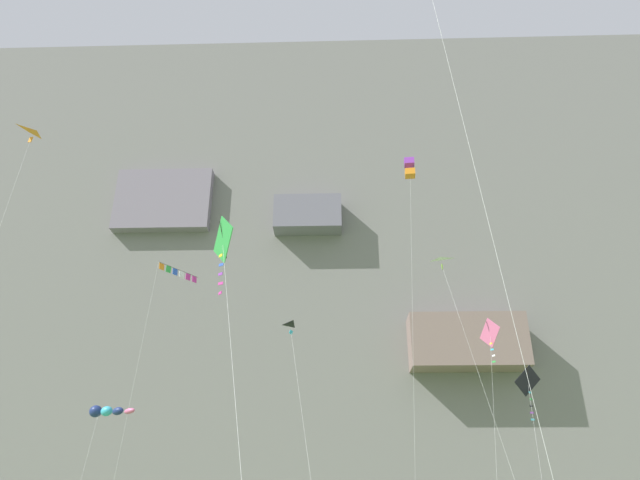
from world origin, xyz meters
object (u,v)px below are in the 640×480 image
kite_windsock_front_field (106,411)px  kite_diamond_high_center (490,336)px  kite_box_far_right (410,169)px  kite_banner_mid_center (176,278)px  kite_delta_low_left (295,342)px  kite_diamond_mid_right (528,383)px  kite_diamond_high_left (223,245)px  kite_delta_upper_right (443,270)px  kite_delta_near_cliff (33,143)px

kite_windsock_front_field → kite_diamond_high_center: 31.06m
kite_diamond_high_center → kite_box_far_right: kite_box_far_right is taller
kite_banner_mid_center → kite_delta_low_left: (11.89, -10.80, -9.08)m
kite_banner_mid_center → kite_box_far_right: 24.52m
kite_diamond_high_center → kite_delta_low_left: (-14.96, -6.58, -2.19)m
kite_delta_low_left → kite_diamond_high_center: bearing=23.8°
kite_delta_low_left → kite_windsock_front_field: bearing=152.0°
kite_banner_mid_center → kite_diamond_mid_right: bearing=-10.8°
kite_diamond_high_left → kite_box_far_right: size_ratio=0.40×
kite_diamond_high_center → kite_diamond_high_left: bearing=-126.3°
kite_diamond_mid_right → kite_delta_upper_right: size_ratio=0.66×
kite_diamond_high_left → kite_banner_mid_center: (-9.94, 27.20, 9.39)m
kite_diamond_high_center → kite_delta_low_left: size_ratio=1.20×
kite_delta_upper_right → kite_box_far_right: size_ratio=0.54×
kite_diamond_high_center → kite_box_far_right: bearing=147.6°
kite_windsock_front_field → kite_diamond_high_center: kite_diamond_high_center is taller
kite_box_far_right → kite_delta_upper_right: bearing=-88.6°
kite_diamond_mid_right → kite_diamond_high_center: 4.64m
kite_delta_upper_right → kite_diamond_high_center: size_ratio=1.13×
kite_diamond_high_left → kite_banner_mid_center: kite_banner_mid_center is taller
kite_delta_near_cliff → kite_diamond_high_center: 39.11m
kite_diamond_high_left → kite_delta_near_cliff: bearing=141.6°
kite_delta_upper_right → kite_box_far_right: kite_box_far_right is taller
kite_windsock_front_field → kite_banner_mid_center: bearing=34.1°
kite_delta_near_cliff → kite_diamond_mid_right: (37.77, 6.75, -17.57)m
kite_diamond_mid_right → kite_windsock_front_field: bearing=174.7°
kite_diamond_mid_right → kite_box_far_right: kite_box_far_right is taller
kite_delta_near_cliff → kite_delta_low_left: bearing=4.0°
kite_delta_upper_right → kite_box_far_right: 18.07m
kite_diamond_mid_right → kite_delta_upper_right: 11.09m
kite_banner_mid_center → kite_delta_low_left: kite_banner_mid_center is taller
kite_delta_near_cliff → kite_delta_low_left: (20.82, 1.45, -15.77)m
kite_delta_near_cliff → kite_delta_low_left: 26.16m
kite_delta_upper_right → kite_delta_low_left: size_ratio=1.36×
kite_diamond_high_left → kite_box_far_right: 35.09m
kite_delta_upper_right → kite_banner_mid_center: 25.33m
kite_diamond_high_center → kite_diamond_mid_right: bearing=-32.8°
kite_delta_near_cliff → kite_diamond_mid_right: kite_delta_near_cliff is taller
kite_diamond_high_left → kite_banner_mid_center: size_ratio=0.59×
kite_diamond_mid_right → kite_delta_low_left: 17.85m
kite_diamond_high_left → kite_diamond_high_center: bearing=53.7°
kite_windsock_front_field → kite_delta_upper_right: 28.61m
kite_diamond_high_left → kite_windsock_front_field: bearing=118.9°
kite_diamond_high_left → kite_box_far_right: kite_box_far_right is taller
kite_diamond_high_left → kite_windsock_front_field: kite_diamond_high_left is taller
kite_delta_upper_right → kite_box_far_right: bearing=91.4°
kite_delta_near_cliff → kite_diamond_high_left: 28.96m
kite_banner_mid_center → kite_box_far_right: size_ratio=0.67×
kite_delta_upper_right → kite_diamond_high_center: 8.92m
kite_delta_near_cliff → kite_diamond_high_center: bearing=12.6°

